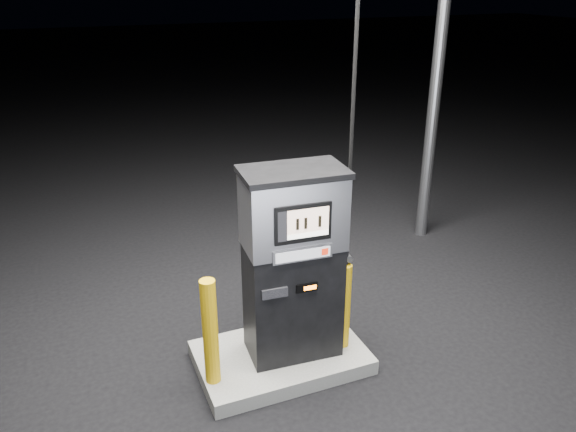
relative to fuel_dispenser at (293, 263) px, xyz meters
name	(u,v)px	position (x,y,z in m)	size (l,w,h in m)	color
ground	(281,363)	(-0.12, 0.01, -1.10)	(80.00, 80.00, 0.00)	black
pump_island	(281,357)	(-0.12, 0.01, -1.02)	(1.60, 1.00, 0.15)	slate
fuel_dispenser	(293,263)	(0.00, 0.00, 0.00)	(1.03, 0.61, 3.82)	black
bollard_left	(210,332)	(-0.84, -0.15, -0.43)	(0.14, 0.14, 1.02)	#D5A20B
bollard_right	(344,306)	(0.48, -0.12, -0.50)	(0.12, 0.12, 0.88)	#D5A20B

